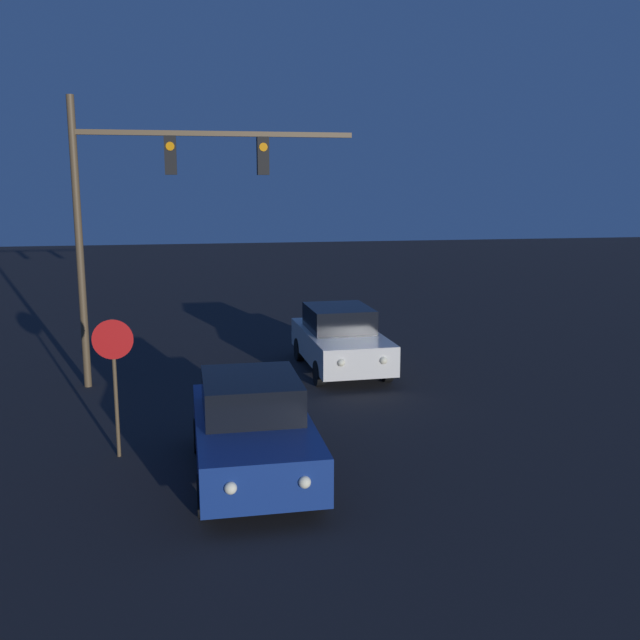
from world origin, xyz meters
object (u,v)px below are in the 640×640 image
Objects in this scene: car_near at (252,428)px; stop_sign at (114,362)px; car_far at (340,339)px; traffic_signal_mast at (151,195)px.

car_near is 2.82m from stop_sign.
car_far is at bearing -114.42° from car_near.
car_near is at bearing -73.92° from traffic_signal_mast.
car_near is 0.99× the size of car_far.
traffic_signal_mast is (-1.77, 6.15, 3.79)m from car_near.
car_near is 7.19m from car_far.
car_far is 1.72× the size of stop_sign.
car_far is 6.06m from traffic_signal_mast.
car_far is (2.94, 6.56, 0.00)m from car_near.
stop_sign is at bearing -96.44° from traffic_signal_mast.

